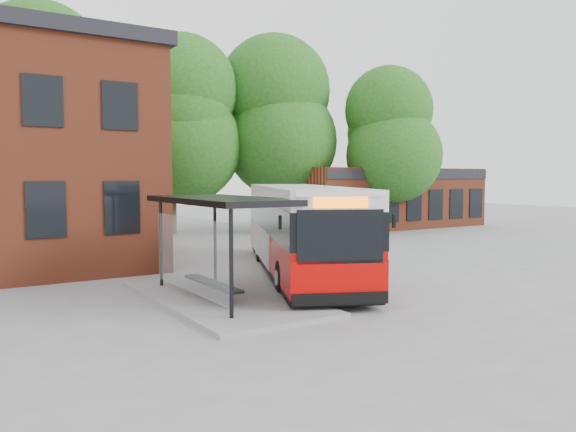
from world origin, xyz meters
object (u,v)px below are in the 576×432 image
bus_shelter (222,248)px  bicycle_2 (338,229)px  bicycle_0 (329,229)px  bicycle_4 (359,228)px  city_bus (300,230)px  bicycle_6 (368,228)px  bicycle_1 (320,228)px  bicycle_7 (376,226)px  bicycle_5 (363,228)px  bicycle_3 (367,229)px

bus_shelter → bicycle_2: 16.99m
bicycle_0 → bicycle_4: 2.04m
bus_shelter → bicycle_4: (14.09, 10.96, -1.00)m
city_bus → bicycle_6: size_ratio=7.72×
bicycle_1 → bicycle_7: 4.06m
city_bus → bicycle_2: (8.50, 8.75, -1.10)m
bicycle_0 → bicycle_6: bearing=-84.5°
bus_shelter → bicycle_5: (14.41, 11.01, -0.97)m
city_bus → bicycle_1: bearing=74.8°
bicycle_7 → bicycle_5: bearing=129.6°
bus_shelter → bicycle_5: bearing=37.4°
bicycle_0 → bicycle_2: 0.69m
bus_shelter → bicycle_7: bus_shelter is taller
bicycle_0 → bicycle_3: 2.21m
bicycle_4 → bicycle_0: bearing=94.2°
bicycle_3 → bicycle_2: bearing=82.9°
bicycle_5 → bus_shelter: bearing=128.6°
bicycle_2 → bicycle_3: bicycle_3 is taller
bus_shelter → bicycle_4: bus_shelter is taller
bicycle_3 → bicycle_6: 1.45m
bicycle_3 → bicycle_7: bicycle_7 is taller
bicycle_4 → bicycle_1: bearing=85.8°
bus_shelter → bicycle_3: 17.53m
bicycle_1 → bicycle_5: bicycle_1 is taller
bicycle_4 → bicycle_2: bearing=89.7°
bicycle_4 → bus_shelter: bearing=137.3°
bicycle_6 → bicycle_4: bearing=126.8°
bicycle_5 → bicycle_6: size_ratio=1.01×
city_bus → bicycle_1: 11.82m
bus_shelter → bicycle_1: bus_shelter is taller
bicycle_4 → bicycle_6: size_ratio=1.09×
bicycle_1 → bicycle_2: (1.00, -0.34, -0.10)m
bicycle_1 → bicycle_5: 2.73m
bicycle_2 → bicycle_6: size_ratio=1.09×
bicycle_0 → bicycle_4: bearing=-94.7°
city_bus → bicycle_3: size_ratio=7.40×
bicycle_3 → bicycle_4: 0.61m
bicycle_3 → bicycle_5: 0.72m
bicycle_0 → bicycle_3: bearing=-110.5°
bicycle_1 → bicycle_4: size_ratio=1.07×
bicycle_2 → bicycle_4: 1.36m
bus_shelter → bicycle_6: bus_shelter is taller
bus_shelter → bicycle_7: (15.80, 11.42, -0.95)m
city_bus → bicycle_1: city_bus is taller
bicycle_4 → bicycle_5: size_ratio=1.09×
bicycle_5 → bicycle_0: bearing=88.0°
bicycle_2 → bicycle_4: size_ratio=1.00×
bicycle_0 → bicycle_4: (2.03, -0.19, -0.04)m
bicycle_2 → bicycle_5: 1.68m
bicycle_6 → city_bus: bearing=142.7°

